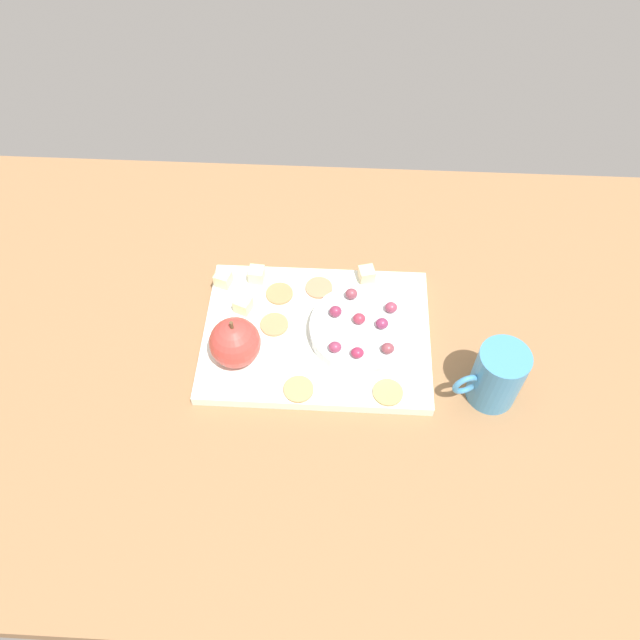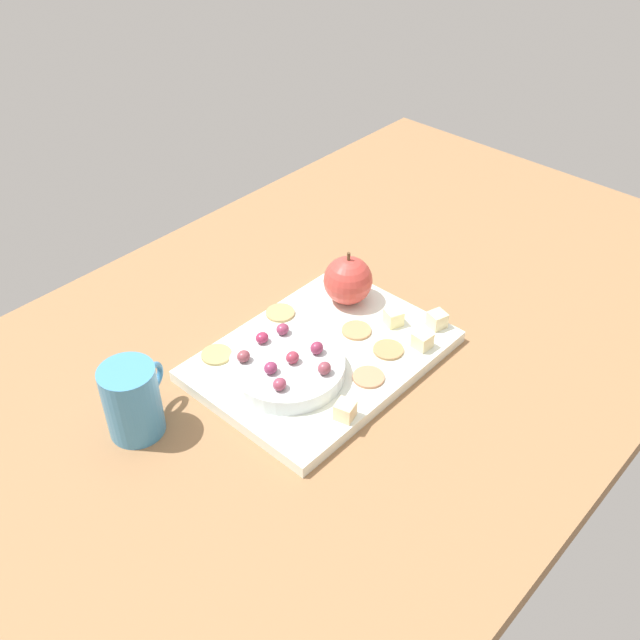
% 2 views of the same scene
% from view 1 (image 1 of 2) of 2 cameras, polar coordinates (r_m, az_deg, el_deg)
% --- Properties ---
extents(table, '(1.46, 0.81, 0.03)m').
position_cam_1_polar(table, '(0.94, -1.06, -2.96)').
color(table, '#916843').
rests_on(table, ground).
extents(platter, '(0.34, 0.25, 0.02)m').
position_cam_1_polar(platter, '(0.92, -0.31, -1.37)').
color(platter, white).
rests_on(platter, table).
extents(serving_dish, '(0.15, 0.15, 0.02)m').
position_cam_1_polar(serving_dish, '(0.91, 3.85, -0.93)').
color(serving_dish, silver).
rests_on(serving_dish, platter).
extents(apple_whole, '(0.07, 0.07, 0.07)m').
position_cam_1_polar(apple_whole, '(0.87, -7.88, -2.09)').
color(apple_whole, '#C13F37').
rests_on(apple_whole, platter).
extents(apple_stem, '(0.01, 0.01, 0.01)m').
position_cam_1_polar(apple_stem, '(0.83, -8.21, -0.47)').
color(apple_stem, brown).
rests_on(apple_stem, apple_whole).
extents(cheese_cube_0, '(0.02, 0.02, 0.02)m').
position_cam_1_polar(cheese_cube_0, '(0.97, -5.89, 4.22)').
color(cheese_cube_0, beige).
rests_on(cheese_cube_0, platter).
extents(cheese_cube_1, '(0.03, 0.03, 0.02)m').
position_cam_1_polar(cheese_cube_1, '(0.97, 4.35, 4.23)').
color(cheese_cube_1, beige).
rests_on(cheese_cube_1, platter).
extents(cheese_cube_2, '(0.03, 0.03, 0.02)m').
position_cam_1_polar(cheese_cube_2, '(0.94, -7.13, 1.40)').
color(cheese_cube_2, beige).
rests_on(cheese_cube_2, platter).
extents(cheese_cube_3, '(0.03, 0.03, 0.02)m').
position_cam_1_polar(cheese_cube_3, '(0.97, -8.96, 3.79)').
color(cheese_cube_3, beige).
rests_on(cheese_cube_3, platter).
extents(cracker_0, '(0.04, 0.04, 0.00)m').
position_cam_1_polar(cracker_0, '(0.96, -3.78, 2.45)').
color(cracker_0, '#A98152').
rests_on(cracker_0, platter).
extents(cracker_1, '(0.04, 0.04, 0.00)m').
position_cam_1_polar(cracker_1, '(0.92, -4.27, -0.43)').
color(cracker_1, tan).
rests_on(cracker_1, platter).
extents(cracker_2, '(0.04, 0.04, 0.00)m').
position_cam_1_polar(cracker_2, '(0.86, -2.01, -6.43)').
color(cracker_2, tan).
rests_on(cracker_2, platter).
extents(cracker_3, '(0.04, 0.04, 0.00)m').
position_cam_1_polar(cracker_3, '(0.96, -0.10, 3.01)').
color(cracker_3, tan).
rests_on(cracker_3, platter).
extents(cracker_4, '(0.04, 0.04, 0.00)m').
position_cam_1_polar(cracker_4, '(0.86, 6.31, -6.69)').
color(cracker_4, tan).
rests_on(cracker_4, platter).
extents(grape_0, '(0.02, 0.02, 0.02)m').
position_cam_1_polar(grape_0, '(0.91, 6.61, 1.17)').
color(grape_0, '#923950').
rests_on(grape_0, serving_dish).
extents(grape_1, '(0.02, 0.02, 0.02)m').
position_cam_1_polar(grape_1, '(0.89, 5.77, -0.32)').
color(grape_1, '#842E51').
rests_on(grape_1, serving_dish).
extents(grape_2, '(0.02, 0.02, 0.01)m').
position_cam_1_polar(grape_2, '(0.86, 3.49, -3.04)').
color(grape_2, '#972747').
rests_on(grape_2, serving_dish).
extents(grape_3, '(0.02, 0.02, 0.02)m').
position_cam_1_polar(grape_3, '(0.87, 6.31, -2.62)').
color(grape_3, brown).
rests_on(grape_3, serving_dish).
extents(grape_4, '(0.02, 0.02, 0.02)m').
position_cam_1_polar(grape_4, '(0.89, 3.65, 0.13)').
color(grape_4, '#973044').
rests_on(grape_4, serving_dish).
extents(grape_5, '(0.02, 0.02, 0.02)m').
position_cam_1_polar(grape_5, '(0.86, 1.41, -2.52)').
color(grape_5, '#8C3352').
rests_on(grape_5, serving_dish).
extents(grape_6, '(0.02, 0.02, 0.02)m').
position_cam_1_polar(grape_6, '(0.92, 2.92, 2.44)').
color(grape_6, brown).
rests_on(grape_6, serving_dish).
extents(grape_7, '(0.02, 0.02, 0.02)m').
position_cam_1_polar(grape_7, '(0.90, 1.45, 0.81)').
color(grape_7, '#862C4A').
rests_on(grape_7, serving_dish).
extents(cup, '(0.10, 0.07, 0.10)m').
position_cam_1_polar(cup, '(0.87, 16.06, -5.02)').
color(cup, '#418ABE').
rests_on(cup, table).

